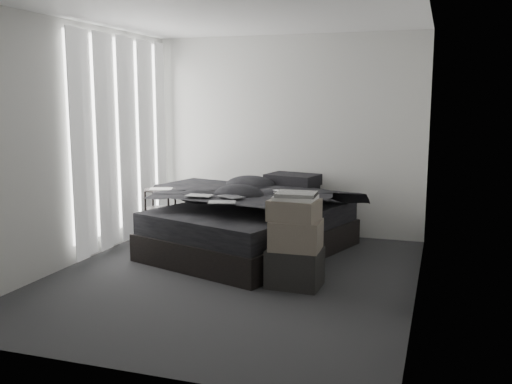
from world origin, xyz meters
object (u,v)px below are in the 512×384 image
(laptop, at_px, (283,186))
(box_lower, at_px, (295,268))
(bed, at_px, (251,239))
(side_stand, at_px, (161,218))

(laptop, xyz_separation_m, box_lower, (0.39, -0.98, -0.63))
(bed, height_order, laptop, laptop)
(laptop, distance_m, side_stand, 1.62)
(bed, relative_size, laptop, 6.24)
(bed, xyz_separation_m, side_stand, (-1.15, -0.07, 0.20))
(side_stand, distance_m, box_lower, 2.19)
(bed, distance_m, box_lower, 1.32)
(laptop, relative_size, side_stand, 0.52)
(bed, bearing_deg, box_lower, -34.51)
(box_lower, bearing_deg, bed, 127.08)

